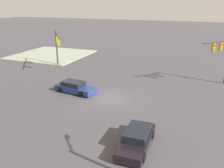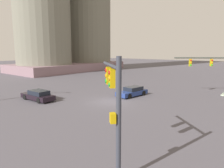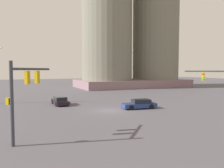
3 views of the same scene
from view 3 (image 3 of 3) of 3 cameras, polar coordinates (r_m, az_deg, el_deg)
The scene contains 4 objects.
ground_plane at distance 27.70m, azimuth -0.67°, elevation -6.83°, with size 208.02×208.02×0.00m, color #4F4B53.
traffic_signal_opposite_side at distance 16.54m, azimuth -22.16°, elevation -1.10°, with size 3.23×3.37×5.62m.
sedan_car_approaching at distance 29.18m, azimuth 7.12°, elevation -5.19°, with size 4.60×2.32×1.21m.
sedan_car_waiting_far at distance 33.07m, azimuth -13.24°, elevation -4.22°, with size 1.91×4.66×1.21m.
Camera 3 is at (-10.55, -25.12, 5.02)m, focal length 35.51 mm.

